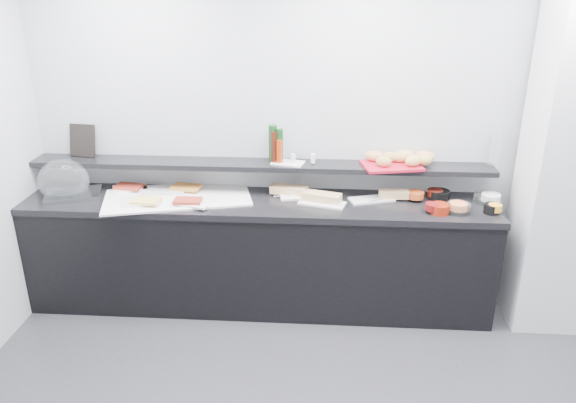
# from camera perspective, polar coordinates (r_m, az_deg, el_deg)

# --- Properties ---
(back_wall) EXTENTS (5.00, 0.02, 2.70)m
(back_wall) POSITION_cam_1_polar(r_m,az_deg,el_deg) (4.42, 6.37, 6.73)
(back_wall) COLOR #A7ABAE
(back_wall) RESTS_ON ground
(column) EXTENTS (0.50, 0.50, 2.70)m
(column) POSITION_cam_1_polar(r_m,az_deg,el_deg) (4.42, 26.41, 4.53)
(column) COLOR silver
(column) RESTS_ON ground
(buffet_cabinet) EXTENTS (3.60, 0.60, 0.85)m
(buffet_cabinet) POSITION_cam_1_polar(r_m,az_deg,el_deg) (4.51, -2.97, -5.52)
(buffet_cabinet) COLOR black
(buffet_cabinet) RESTS_ON ground
(counter_top) EXTENTS (3.62, 0.62, 0.05)m
(counter_top) POSITION_cam_1_polar(r_m,az_deg,el_deg) (4.32, -3.08, -0.22)
(counter_top) COLOR black
(counter_top) RESTS_ON buffet_cabinet
(wall_shelf) EXTENTS (3.60, 0.25, 0.04)m
(wall_shelf) POSITION_cam_1_polar(r_m,az_deg,el_deg) (4.39, -2.88, 3.73)
(wall_shelf) COLOR black
(wall_shelf) RESTS_ON back_wall
(cloche_base) EXTENTS (0.47, 0.38, 0.04)m
(cloche_base) POSITION_cam_1_polar(r_m,az_deg,el_deg) (4.67, -20.97, 0.65)
(cloche_base) COLOR #ABAEB2
(cloche_base) RESTS_ON counter_top
(cloche_dome) EXTENTS (0.45, 0.37, 0.34)m
(cloche_dome) POSITION_cam_1_polar(r_m,az_deg,el_deg) (4.69, -21.83, 1.98)
(cloche_dome) COLOR white
(cloche_dome) RESTS_ON cloche_base
(linen_runner) EXTENTS (1.20, 0.79, 0.01)m
(linen_runner) POSITION_cam_1_polar(r_m,az_deg,el_deg) (4.42, -11.14, 0.39)
(linen_runner) COLOR white
(linen_runner) RESTS_ON counter_top
(platter_meat_a) EXTENTS (0.31, 0.26, 0.01)m
(platter_meat_a) POSITION_cam_1_polar(r_m,az_deg,el_deg) (4.67, -15.75, 1.35)
(platter_meat_a) COLOR white
(platter_meat_a) RESTS_ON linen_runner
(food_meat_a) EXTENTS (0.23, 0.16, 0.02)m
(food_meat_a) POSITION_cam_1_polar(r_m,az_deg,el_deg) (4.65, -15.85, 1.48)
(food_meat_a) COLOR maroon
(food_meat_a) RESTS_ON platter_meat_a
(platter_salmon) EXTENTS (0.37, 0.28, 0.01)m
(platter_salmon) POSITION_cam_1_polar(r_m,az_deg,el_deg) (4.56, -12.51, 1.14)
(platter_salmon) COLOR silver
(platter_salmon) RESTS_ON linen_runner
(food_salmon) EXTENTS (0.25, 0.18, 0.02)m
(food_salmon) POSITION_cam_1_polar(r_m,az_deg,el_deg) (4.53, -10.31, 1.44)
(food_salmon) COLOR orange
(food_salmon) RESTS_ON platter_salmon
(platter_cheese) EXTENTS (0.33, 0.26, 0.01)m
(platter_cheese) POSITION_cam_1_polar(r_m,az_deg,el_deg) (4.37, -14.69, 0.02)
(platter_cheese) COLOR silver
(platter_cheese) RESTS_ON linen_runner
(food_cheese) EXTENTS (0.22, 0.15, 0.02)m
(food_cheese) POSITION_cam_1_polar(r_m,az_deg,el_deg) (4.32, -14.25, 0.06)
(food_cheese) COLOR #F0C35D
(food_cheese) RESTS_ON platter_cheese
(platter_meat_b) EXTENTS (0.33, 0.27, 0.01)m
(platter_meat_b) POSITION_cam_1_polar(r_m,az_deg,el_deg) (4.27, -9.60, -0.06)
(platter_meat_b) COLOR white
(platter_meat_b) RESTS_ON linen_runner
(food_meat_b) EXTENTS (0.21, 0.13, 0.02)m
(food_meat_b) POSITION_cam_1_polar(r_m,az_deg,el_deg) (4.26, -10.16, 0.08)
(food_meat_b) COLOR maroon
(food_meat_b) RESTS_ON platter_meat_b
(sandwich_plate_left) EXTENTS (0.35, 0.20, 0.01)m
(sandwich_plate_left) POSITION_cam_1_polar(r_m,az_deg,el_deg) (4.37, 1.36, 0.55)
(sandwich_plate_left) COLOR white
(sandwich_plate_left) RESTS_ON counter_top
(sandwich_food_left) EXTENTS (0.31, 0.17, 0.06)m
(sandwich_food_left) POSITION_cam_1_polar(r_m,az_deg,el_deg) (4.39, 0.13, 1.21)
(sandwich_food_left) COLOR #E1AE76
(sandwich_food_left) RESTS_ON sandwich_plate_left
(tongs_left) EXTENTS (0.16, 0.03, 0.01)m
(tongs_left) POSITION_cam_1_polar(r_m,az_deg,el_deg) (4.34, -0.37, 0.55)
(tongs_left) COLOR #B6B9BE
(tongs_left) RESTS_ON sandwich_plate_left
(sandwich_plate_mid) EXTENTS (0.38, 0.24, 0.01)m
(sandwich_plate_mid) POSITION_cam_1_polar(r_m,az_deg,el_deg) (4.24, 3.48, -0.18)
(sandwich_plate_mid) COLOR white
(sandwich_plate_mid) RESTS_ON counter_top
(sandwich_food_mid) EXTENTS (0.31, 0.19, 0.06)m
(sandwich_food_mid) POSITION_cam_1_polar(r_m,az_deg,el_deg) (4.26, 3.46, 0.46)
(sandwich_food_mid) COLOR tan
(sandwich_food_mid) RESTS_ON sandwich_plate_mid
(tongs_mid) EXTENTS (0.16, 0.04, 0.01)m
(tongs_mid) POSITION_cam_1_polar(r_m,az_deg,el_deg) (4.18, 4.88, -0.36)
(tongs_mid) COLOR silver
(tongs_mid) RESTS_ON sandwich_plate_mid
(sandwich_plate_right) EXTENTS (0.37, 0.24, 0.01)m
(sandwich_plate_right) POSITION_cam_1_polar(r_m,az_deg,el_deg) (4.35, 8.48, 0.21)
(sandwich_plate_right) COLOR white
(sandwich_plate_right) RESTS_ON counter_top
(sandwich_food_right) EXTENTS (0.23, 0.09, 0.06)m
(sandwich_food_right) POSITION_cam_1_polar(r_m,az_deg,el_deg) (4.38, 10.69, 0.76)
(sandwich_food_right) COLOR tan
(sandwich_food_right) RESTS_ON sandwich_plate_right
(tongs_right) EXTENTS (0.14, 0.09, 0.01)m
(tongs_right) POSITION_cam_1_polar(r_m,az_deg,el_deg) (4.32, 9.23, 0.17)
(tongs_right) COLOR silver
(tongs_right) RESTS_ON sandwich_plate_right
(bowl_glass_fruit) EXTENTS (0.18, 0.18, 0.07)m
(bowl_glass_fruit) POSITION_cam_1_polar(r_m,az_deg,el_deg) (4.48, 15.11, 0.68)
(bowl_glass_fruit) COLOR white
(bowl_glass_fruit) RESTS_ON counter_top
(fill_glass_fruit) EXTENTS (0.15, 0.15, 0.05)m
(fill_glass_fruit) POSITION_cam_1_polar(r_m,az_deg,el_deg) (4.39, 12.84, 0.67)
(fill_glass_fruit) COLOR #C54A1A
(fill_glass_fruit) RESTS_ON bowl_glass_fruit
(bowl_black_jam) EXTENTS (0.18, 0.18, 0.07)m
(bowl_black_jam) POSITION_cam_1_polar(r_m,az_deg,el_deg) (4.47, 15.15, 0.64)
(bowl_black_jam) COLOR black
(bowl_black_jam) RESTS_ON counter_top
(fill_black_jam) EXTENTS (0.15, 0.15, 0.05)m
(fill_black_jam) POSITION_cam_1_polar(r_m,az_deg,el_deg) (4.47, 14.72, 0.87)
(fill_black_jam) COLOR #5B150D
(fill_black_jam) RESTS_ON bowl_black_jam
(bowl_glass_cream) EXTENTS (0.20, 0.20, 0.07)m
(bowl_glass_cream) POSITION_cam_1_polar(r_m,az_deg,el_deg) (4.51, 19.37, 0.35)
(bowl_glass_cream) COLOR white
(bowl_glass_cream) RESTS_ON counter_top
(fill_glass_cream) EXTENTS (0.16, 0.16, 0.05)m
(fill_glass_cream) POSITION_cam_1_polar(r_m,az_deg,el_deg) (4.51, 19.91, 0.41)
(fill_glass_cream) COLOR white
(fill_glass_cream) RESTS_ON bowl_glass_cream
(bowl_red_jam) EXTENTS (0.17, 0.17, 0.07)m
(bowl_red_jam) POSITION_cam_1_polar(r_m,az_deg,el_deg) (4.21, 15.15, -0.71)
(bowl_red_jam) COLOR maroon
(bowl_red_jam) RESTS_ON counter_top
(fill_red_jam) EXTENTS (0.11, 0.11, 0.05)m
(fill_red_jam) POSITION_cam_1_polar(r_m,az_deg,el_deg) (4.20, 14.45, -0.52)
(fill_red_jam) COLOR #630E0E
(fill_red_jam) RESTS_ON bowl_red_jam
(bowl_glass_salmon) EXTENTS (0.17, 0.17, 0.07)m
(bowl_glass_salmon) POSITION_cam_1_polar(r_m,az_deg,el_deg) (4.25, 16.93, -0.65)
(bowl_glass_salmon) COLOR white
(bowl_glass_salmon) RESTS_ON counter_top
(fill_glass_salmon) EXTENTS (0.16, 0.16, 0.05)m
(fill_glass_salmon) POSITION_cam_1_polar(r_m,az_deg,el_deg) (4.26, 16.91, -0.47)
(fill_glass_salmon) COLOR orange
(fill_glass_salmon) RESTS_ON bowl_glass_salmon
(bowl_black_fruit) EXTENTS (0.14, 0.14, 0.07)m
(bowl_black_fruit) POSITION_cam_1_polar(r_m,az_deg,el_deg) (4.32, 19.97, -0.69)
(bowl_black_fruit) COLOR black
(bowl_black_fruit) RESTS_ON counter_top
(fill_black_fruit) EXTENTS (0.10, 0.10, 0.05)m
(fill_black_fruit) POSITION_cam_1_polar(r_m,az_deg,el_deg) (4.31, 20.29, -0.60)
(fill_black_fruit) COLOR orange
(fill_black_fruit) RESTS_ON bowl_black_fruit
(framed_print) EXTENTS (0.22, 0.10, 0.26)m
(framed_print) POSITION_cam_1_polar(r_m,az_deg,el_deg) (4.79, -20.15, 5.84)
(framed_print) COLOR black
(framed_print) RESTS_ON wall_shelf
(print_art) EXTENTS (0.16, 0.09, 0.22)m
(print_art) POSITION_cam_1_polar(r_m,az_deg,el_deg) (4.79, -19.86, 5.87)
(print_art) COLOR beige
(print_art) RESTS_ON framed_print
(condiment_tray) EXTENTS (0.27, 0.20, 0.01)m
(condiment_tray) POSITION_cam_1_polar(r_m,az_deg,el_deg) (4.35, -0.00, 3.95)
(condiment_tray) COLOR white
(condiment_tray) RESTS_ON wall_shelf
(bottle_green_a) EXTENTS (0.05, 0.05, 0.26)m
(bottle_green_a) POSITION_cam_1_polar(r_m,az_deg,el_deg) (4.33, -0.83, 5.72)
(bottle_green_a) COLOR #0F3916
(bottle_green_a) RESTS_ON condiment_tray
(bottle_brown) EXTENTS (0.07, 0.07, 0.24)m
(bottle_brown) POSITION_cam_1_polar(r_m,az_deg,el_deg) (4.33, -1.40, 5.58)
(bottle_brown) COLOR #361309
(bottle_brown) RESTS_ON condiment_tray
(bottle_green_b) EXTENTS (0.09, 0.09, 0.28)m
(bottle_green_b) POSITION_cam_1_polar(r_m,az_deg,el_deg) (4.36, -1.54, 5.98)
(bottle_green_b) COLOR #103A14
(bottle_green_b) RESTS_ON condiment_tray
(bottle_hot) EXTENTS (0.06, 0.06, 0.18)m
(bottle_hot) POSITION_cam_1_polar(r_m,az_deg,el_deg) (4.31, -0.88, 5.12)
(bottle_hot) COLOR #A3310B
(bottle_hot) RESTS_ON condiment_tray
(shaker_salt) EXTENTS (0.04, 0.04, 0.07)m
(shaker_salt) POSITION_cam_1_polar(r_m,az_deg,el_deg) (4.33, 2.56, 4.39)
(shaker_salt) COLOR white
(shaker_salt) RESTS_ON condiment_tray
(shaker_pepper) EXTENTS (0.04, 0.04, 0.07)m
(shaker_pepper) POSITION_cam_1_polar(r_m,az_deg,el_deg) (4.32, 0.53, 4.38)
(shaker_pepper) COLOR silver
(shaker_pepper) RESTS_ON condiment_tray
(bread_tray) EXTENTS (0.49, 0.39, 0.02)m
(bread_tray) POSITION_cam_1_polar(r_m,az_deg,el_deg) (4.35, 10.46, 3.62)
(bread_tray) COLOR #B3132C
(bread_tray) RESTS_ON wall_shelf
(bread_roll_nw) EXTENTS (0.17, 0.13, 0.08)m
(bread_roll_nw) POSITION_cam_1_polar(r_m,az_deg,el_deg) (4.39, 8.79, 4.59)
(bread_roll_nw) COLOR #C5824B
(bread_roll_nw) RESTS_ON bread_tray
(bread_roll_n) EXTENTS (0.16, 0.11, 0.08)m
(bread_roll_n) POSITION_cam_1_polar(r_m,az_deg,el_deg) (4.45, 11.76, 4.61)
(bread_roll_n) COLOR tan
(bread_roll_n) RESTS_ON bread_tray
(bread_roll_ne) EXTENTS (0.17, 0.12, 0.08)m
(bread_roll_ne) POSITION_cam_1_polar(r_m,az_deg,el_deg) (4.46, 13.69, 4.48)
(bread_roll_ne) COLOR #CA874D
(bread_roll_ne) RESTS_ON bread_tray
(bread_roll_sw) EXTENTS (0.13, 0.09, 0.08)m
(bread_roll_sw) POSITION_cam_1_polar(r_m,az_deg,el_deg) (4.26, 9.70, 4.02)
(bread_roll_sw) COLOR #C2894A
(bread_roll_sw) RESTS_ON bread_tray
(bread_roll_s) EXTENTS (0.15, 0.13, 0.08)m
(bread_roll_s) POSITION_cam_1_polar(r_m,az_deg,el_deg) (4.32, 12.61, 4.03)
(bread_roll_s) COLOR gold
(bread_roll_s) RESTS_ON bread_tray
(bread_roll_se) EXTENTS (0.12, 0.09, 0.08)m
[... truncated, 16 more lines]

